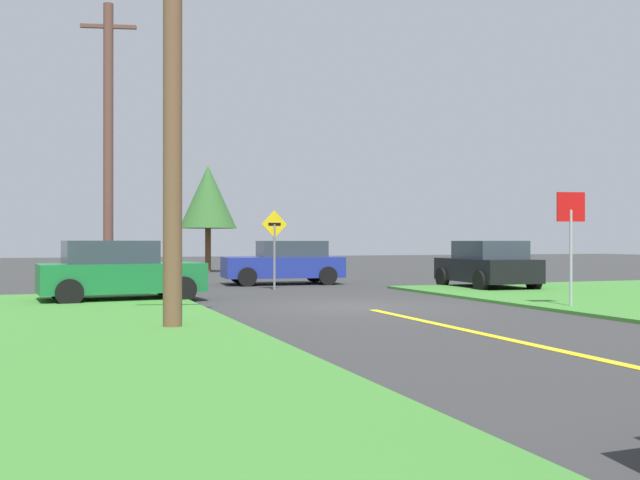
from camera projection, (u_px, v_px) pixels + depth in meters
name	position (u px, v px, depth m)	size (l,w,h in m)	color
ground_plane	(356.00, 307.00, 17.73)	(120.00, 120.00, 0.00)	#313131
lane_stripe_center	(574.00, 354.00, 10.21)	(0.20, 14.00, 0.01)	yellow
stop_sign	(571.00, 228.00, 17.08)	(0.69, 0.18, 2.77)	#9EA0A8
car_approaching_junction	(285.00, 263.00, 27.02)	(4.52, 2.39, 1.62)	navy
parked_car_near_building	(119.00, 271.00, 19.13)	(4.35, 2.34, 1.62)	#196B33
car_on_crossroad	(487.00, 265.00, 24.29)	(2.32, 4.01, 1.62)	black
utility_pole_near	(173.00, 99.00, 12.93)	(1.78, 0.53, 8.12)	brown
utility_pole_mid	(108.00, 144.00, 23.77)	(1.78, 0.53, 9.43)	brown
direction_sign	(274.00, 241.00, 23.77)	(0.90, 0.16, 2.62)	slate
oak_tree_left	(208.00, 197.00, 37.71)	(2.98, 2.98, 5.57)	brown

